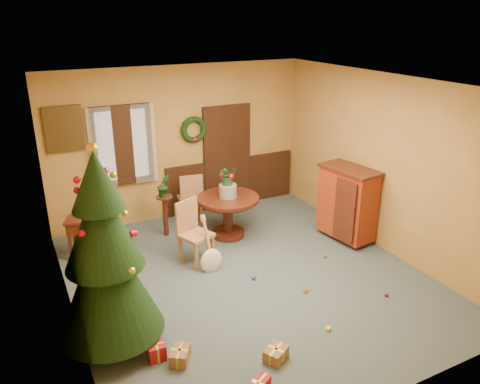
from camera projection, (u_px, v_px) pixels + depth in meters
room_envelope at (192, 159)px, 9.04m from camera, size 5.50×5.50×5.50m
dining_table at (228, 209)px, 8.25m from camera, size 1.10×1.10×0.75m
urn at (228, 191)px, 8.13m from camera, size 0.31×0.31×0.23m
centerpiece_plant at (228, 175)px, 8.03m from camera, size 0.32×0.28×0.36m
chair_near at (192, 230)px, 7.41m from camera, size 0.58×0.58×1.03m
chair_far at (191, 197)px, 8.80m from camera, size 0.49×0.49×0.99m
guitar at (211, 246)px, 7.15m from camera, size 0.50×0.63×0.82m
plant_stand at (165, 211)px, 8.31m from camera, size 0.29×0.29×0.75m
stand_plant at (164, 185)px, 8.14m from camera, size 0.23×0.19×0.41m
christmas_tree at (105, 257)px, 5.26m from camera, size 1.23×1.23×2.53m
writing_desk at (91, 227)px, 7.58m from camera, size 0.85×0.64×0.68m
sideboard at (347, 202)px, 8.09m from camera, size 0.68×1.10×1.32m
gift_a at (276, 354)px, 5.41m from camera, size 0.34×0.31×0.15m
gift_b at (156, 351)px, 5.42m from camera, size 0.21×0.21×0.20m
gift_c at (180, 355)px, 5.39m from camera, size 0.32×0.35×0.16m
toy_a at (254, 278)px, 7.06m from camera, size 0.09×0.09×0.05m
toy_b at (325, 256)px, 7.67m from camera, size 0.06×0.06×0.06m
toy_c at (328, 329)px, 5.92m from camera, size 0.09×0.09×0.05m
toy_d at (386, 295)px, 6.63m from camera, size 0.06×0.06×0.06m
toy_e at (306, 291)px, 6.73m from camera, size 0.09×0.07×0.05m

